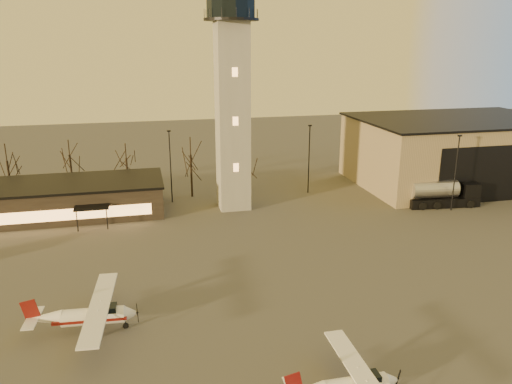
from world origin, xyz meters
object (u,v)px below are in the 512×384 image
terminal (63,199)px  cessna_rear (95,319)px  control_tower (232,85)px  fuel_truck (442,196)px  hangar (455,151)px

terminal → cessna_rear: 29.98m
terminal → cessna_rear: terminal is taller
control_tower → fuel_truck: control_tower is taller
cessna_rear → terminal: bearing=105.7°
terminal → fuel_truck: 50.46m
control_tower → cessna_rear: size_ratio=2.87×
control_tower → hangar: 37.90m
hangar → fuel_truck: hangar is taller
control_tower → fuel_truck: (27.83, -5.99, -14.91)m
hangar → cessna_rear: bearing=-148.9°
cessna_rear → fuel_truck: fuel_truck is taller
hangar → cessna_rear: hangar is taller
cessna_rear → hangar: bearing=35.4°
fuel_truck → hangar: bearing=56.6°
hangar → cessna_rear: (-52.08, -31.37, -4.09)m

